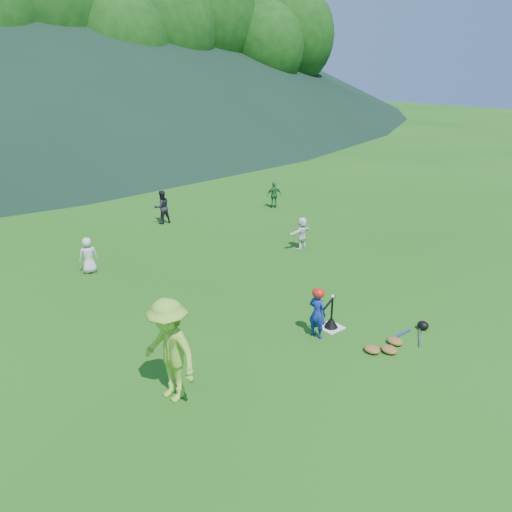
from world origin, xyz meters
The scene contains 12 objects.
ground centered at (0.00, 0.00, 0.00)m, with size 120.00×120.00×0.00m, color #194E11.
home_plate centered at (0.00, 0.00, 0.01)m, with size 0.45×0.45×0.02m, color silver.
baseball centered at (0.00, 0.00, 0.74)m, with size 0.08×0.08×0.08m, color white.
batter_child centered at (-0.49, -0.05, 0.53)m, with size 0.39×0.25×1.06m, color navy.
adult_coach centered at (-3.82, 0.09, 0.91)m, with size 1.17×0.67×1.81m, color #7FB836.
fielder_a centered at (-2.73, 6.21, 0.49)m, with size 0.48×0.31×0.98m, color silver.
fielder_b centered at (1.03, 8.91, 0.59)m, with size 0.58×0.45×1.18m, color black.
fielder_c centered at (5.42, 7.93, 0.51)m, with size 0.60×0.25×1.02m, color #1F672F.
fielder_d centered at (2.98, 3.93, 0.49)m, with size 0.91×0.29×0.98m, color white.
batting_tee centered at (0.00, 0.00, 0.13)m, with size 0.30×0.30×0.68m.
batter_gear centered at (-0.47, -0.05, 0.96)m, with size 0.72×0.32×0.42m.
equipment_pile centered at (0.50, -1.28, 0.07)m, with size 1.80×0.71×0.19m.
Camera 1 is at (-7.21, -6.19, 5.23)m, focal length 35.00 mm.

